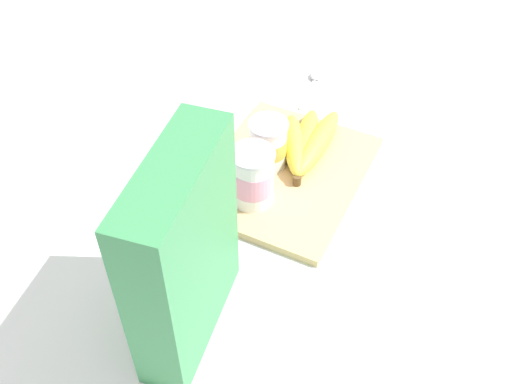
% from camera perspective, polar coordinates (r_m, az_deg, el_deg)
% --- Properties ---
extents(ground_plane, '(2.40, 2.40, 0.00)m').
position_cam_1_polar(ground_plane, '(1.01, 2.78, 1.47)').
color(ground_plane, silver).
extents(cutting_board, '(0.31, 0.25, 0.01)m').
position_cam_1_polar(cutting_board, '(1.01, 2.80, 1.75)').
color(cutting_board, tan).
rests_on(cutting_board, ground_plane).
extents(cereal_box, '(0.21, 0.09, 0.29)m').
position_cam_1_polar(cereal_box, '(0.72, -6.98, -6.10)').
color(cereal_box, '#38844C').
rests_on(cereal_box, ground_plane).
extents(yogurt_cup_front, '(0.07, 0.07, 0.10)m').
position_cam_1_polar(yogurt_cup_front, '(0.92, -0.32, 1.47)').
color(yogurt_cup_front, white).
rests_on(yogurt_cup_front, cutting_board).
extents(yogurt_cup_back, '(0.07, 0.07, 0.09)m').
position_cam_1_polar(yogurt_cup_back, '(0.99, 1.18, 4.66)').
color(yogurt_cup_back, white).
rests_on(yogurt_cup_back, cutting_board).
extents(banana_bunch, '(0.19, 0.11, 0.04)m').
position_cam_1_polar(banana_bunch, '(1.03, 4.88, 4.72)').
color(banana_bunch, yellow).
rests_on(banana_bunch, cutting_board).
extents(spoon, '(0.13, 0.03, 0.01)m').
position_cam_1_polar(spoon, '(1.22, 5.47, 10.45)').
color(spoon, silver).
rests_on(spoon, ground_plane).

